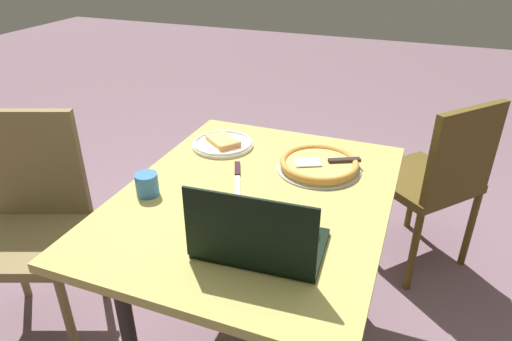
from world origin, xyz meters
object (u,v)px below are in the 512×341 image
chair_near (32,215)px  drink_cup (147,184)px  dining_table (255,215)px  pizza_tray (319,164)px  chair_far (435,176)px  laptop (258,240)px  table_knife (237,175)px  pizza_plate (223,143)px

chair_near → drink_cup: bearing=93.0°
drink_cup → dining_table: bearing=111.4°
pizza_tray → drink_cup: (0.38, -0.49, 0.02)m
pizza_tray → chair_far: 0.71m
dining_table → chair_far: size_ratio=1.27×
laptop → chair_near: bearing=-97.6°
dining_table → laptop: size_ratio=3.07×
chair_far → table_knife: bearing=-46.1°
laptop → pizza_tray: bearing=176.3°
table_knife → chair_far: bearing=133.9°
laptop → drink_cup: 0.48m
pizza_plate → pizza_tray: (0.06, 0.42, 0.01)m
dining_table → pizza_tray: size_ratio=3.54×
pizza_plate → dining_table: bearing=40.3°
table_knife → laptop: bearing=30.4°
table_knife → chair_far: chair_far is taller
pizza_tray → dining_table: bearing=-32.0°
pizza_plate → drink_cup: bearing=-9.6°
laptop → table_knife: (-0.39, -0.23, -0.04)m
laptop → pizza_plate: bearing=-147.4°
laptop → pizza_tray: 0.55m
chair_near → chair_far: size_ratio=1.04×
drink_cup → chair_far: 1.31m
table_knife → dining_table: bearing=47.1°
pizza_plate → table_knife: pizza_plate is taller
chair_far → chair_near: bearing=-57.6°
dining_table → drink_cup: (0.13, -0.33, 0.13)m
pizza_plate → table_knife: size_ratio=1.09×
pizza_tray → pizza_plate: bearing=-97.5°
dining_table → laptop: (0.29, 0.12, 0.13)m
dining_table → laptop: laptop is taller
pizza_tray → drink_cup: drink_cup is taller
pizza_tray → chair_near: size_ratio=0.34×
laptop → drink_cup: size_ratio=4.66×
laptop → pizza_tray: laptop is taller
dining_table → chair_near: size_ratio=1.22×
chair_near → laptop: bearing=82.4°
laptop → pizza_plate: 0.71m
dining_table → chair_near: (0.16, -0.87, -0.11)m
pizza_plate → drink_cup: drink_cup is taller
laptop → table_knife: 0.45m
pizza_tray → chair_far: bearing=140.1°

